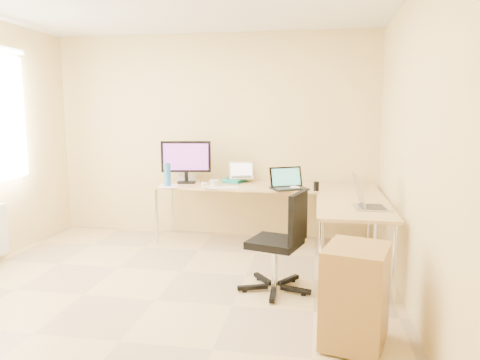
% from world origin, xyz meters
% --- Properties ---
extents(floor, '(4.50, 4.50, 0.00)m').
position_xyz_m(floor, '(0.00, 0.00, 0.00)').
color(floor, tan).
rests_on(floor, ground).
extents(wall_back, '(4.50, 0.00, 4.50)m').
position_xyz_m(wall_back, '(0.00, 2.25, 1.30)').
color(wall_back, '#E3C86F').
rests_on(wall_back, ground).
extents(wall_right, '(0.00, 4.50, 4.50)m').
position_xyz_m(wall_right, '(2.10, 0.00, 1.30)').
color(wall_right, '#E3C86F').
rests_on(wall_right, ground).
extents(desk_main, '(2.65, 0.70, 0.73)m').
position_xyz_m(desk_main, '(0.72, 1.85, 0.36)').
color(desk_main, tan).
rests_on(desk_main, ground).
extents(desk_return, '(0.70, 1.30, 0.73)m').
position_xyz_m(desk_return, '(1.70, 0.85, 0.36)').
color(desk_return, tan).
rests_on(desk_return, ground).
extents(monitor, '(0.64, 0.30, 0.53)m').
position_xyz_m(monitor, '(-0.26, 1.86, 0.99)').
color(monitor, black).
rests_on(monitor, desk_main).
extents(book_stack, '(0.28, 0.34, 0.05)m').
position_xyz_m(book_stack, '(0.32, 2.05, 0.75)').
color(book_stack, '#116D5E').
rests_on(book_stack, desk_main).
extents(laptop_center, '(0.36, 0.30, 0.20)m').
position_xyz_m(laptop_center, '(0.41, 2.05, 0.88)').
color(laptop_center, silver).
rests_on(laptop_center, desk_main).
extents(laptop_black, '(0.49, 0.45, 0.25)m').
position_xyz_m(laptop_black, '(1.04, 1.61, 0.86)').
color(laptop_black, black).
rests_on(laptop_black, desk_main).
extents(keyboard, '(0.40, 0.17, 0.02)m').
position_xyz_m(keyboard, '(0.26, 1.55, 0.74)').
color(keyboard, white).
rests_on(keyboard, desk_main).
extents(mouse, '(0.13, 0.10, 0.04)m').
position_xyz_m(mouse, '(1.10, 1.62, 0.75)').
color(mouse, white).
rests_on(mouse, desk_main).
extents(mug, '(0.12, 0.12, 0.10)m').
position_xyz_m(mug, '(0.17, 1.55, 0.78)').
color(mug, white).
rests_on(mug, desk_main).
extents(cd_stack, '(0.16, 0.16, 0.03)m').
position_xyz_m(cd_stack, '(-0.00, 1.80, 0.75)').
color(cd_stack, white).
rests_on(cd_stack, desk_main).
extents(water_bottle, '(0.10, 0.10, 0.28)m').
position_xyz_m(water_bottle, '(-0.40, 1.55, 0.87)').
color(water_bottle, '#2968A5').
rests_on(water_bottle, desk_main).
extents(papers, '(0.27, 0.34, 0.01)m').
position_xyz_m(papers, '(-0.40, 1.58, 0.73)').
color(papers, white).
rests_on(papers, desk_main).
extents(white_box, '(0.22, 0.17, 0.07)m').
position_xyz_m(white_box, '(-0.30, 2.05, 0.77)').
color(white_box, white).
rests_on(white_box, desk_main).
extents(desk_fan, '(0.29, 0.29, 0.28)m').
position_xyz_m(desk_fan, '(-0.40, 2.05, 0.87)').
color(desk_fan, beige).
rests_on(desk_fan, desk_main).
extents(black_cup, '(0.07, 0.07, 0.10)m').
position_xyz_m(black_cup, '(1.34, 1.55, 0.78)').
color(black_cup, black).
rests_on(black_cup, desk_main).
extents(laptop_return, '(0.40, 0.33, 0.25)m').
position_xyz_m(laptop_return, '(1.85, 0.68, 0.86)').
color(laptop_return, '#A7A6AE').
rests_on(laptop_return, desk_return).
extents(office_chair, '(0.69, 0.69, 0.93)m').
position_xyz_m(office_chair, '(0.99, 0.40, 0.50)').
color(office_chair, black).
rests_on(office_chair, ground).
extents(cabinet, '(0.51, 0.58, 0.69)m').
position_xyz_m(cabinet, '(1.63, -0.47, 0.36)').
color(cabinet, olive).
rests_on(cabinet, ground).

